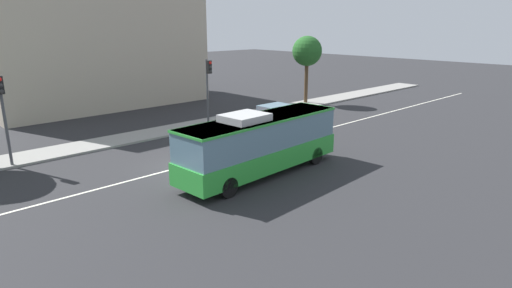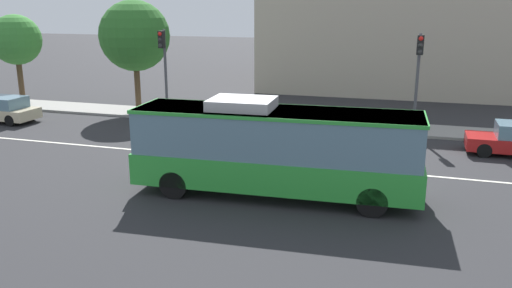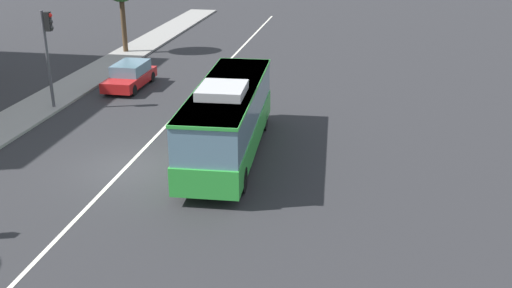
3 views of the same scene
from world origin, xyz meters
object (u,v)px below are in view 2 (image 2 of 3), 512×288
(traffic_light_near_corner, at_px, (418,67))
(street_tree_kerbside_left, at_px, (16,40))
(sedan_beige, at_px, (1,109))
(transit_bus, at_px, (275,147))
(traffic_light_mid_block, at_px, (164,59))
(street_tree_kerbside_right, at_px, (135,36))

(traffic_light_near_corner, distance_m, street_tree_kerbside_left, 25.14)
(sedan_beige, bearing_deg, transit_bus, 161.03)
(traffic_light_mid_block, xyz_separation_m, street_tree_kerbside_left, (-11.15, 1.20, 0.75))
(sedan_beige, relative_size, street_tree_kerbside_left, 0.77)
(traffic_light_near_corner, height_order, traffic_light_mid_block, same)
(traffic_light_near_corner, bearing_deg, traffic_light_mid_block, -93.05)
(traffic_light_near_corner, xyz_separation_m, street_tree_kerbside_left, (-25.11, 1.05, 0.75))
(sedan_beige, bearing_deg, street_tree_kerbside_right, -139.52)
(sedan_beige, xyz_separation_m, traffic_light_near_corner, (22.87, 3.38, 2.84))
(traffic_light_near_corner, bearing_deg, street_tree_kerbside_right, -98.82)
(street_tree_kerbside_left, bearing_deg, sedan_beige, -63.22)
(sedan_beige, relative_size, traffic_light_mid_block, 0.88)
(traffic_light_mid_block, relative_size, street_tree_kerbside_right, 0.76)
(street_tree_kerbside_left, relative_size, street_tree_kerbside_right, 0.87)
(street_tree_kerbside_left, height_order, street_tree_kerbside_right, street_tree_kerbside_right)
(traffic_light_mid_block, distance_m, street_tree_kerbside_left, 11.24)
(traffic_light_near_corner, bearing_deg, street_tree_kerbside_left, -96.07)
(traffic_light_mid_block, distance_m, street_tree_kerbside_right, 3.39)
(transit_bus, height_order, traffic_light_near_corner, traffic_light_near_corner)
(street_tree_kerbside_left, bearing_deg, street_tree_kerbside_right, 3.07)
(transit_bus, xyz_separation_m, sedan_beige, (-18.29, 7.08, -1.09))
(traffic_light_near_corner, distance_m, street_tree_kerbside_right, 16.80)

